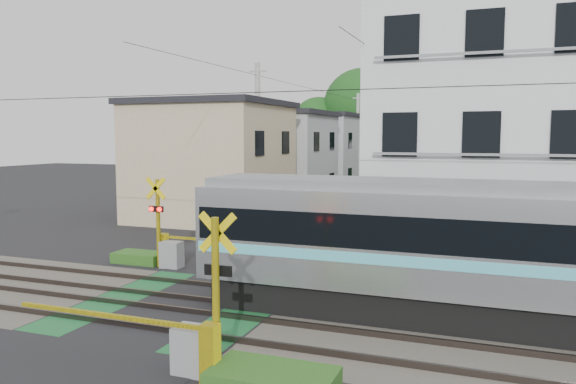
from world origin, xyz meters
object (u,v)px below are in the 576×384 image
at_px(crossing_signal_far, 170,247).
at_px(crossing_signal_near, 195,338).
at_px(commuter_train, 539,254).
at_px(pedestrian, 385,182).
at_px(apartment_block, 521,130).

bearing_deg(crossing_signal_far, crossing_signal_near, -54.71).
relative_size(commuter_train, crossing_signal_far, 3.44).
bearing_deg(pedestrian, commuter_train, 83.31).
bearing_deg(crossing_signal_far, pedestrian, 86.45).
xyz_separation_m(crossing_signal_far, apartment_block, (11.09, 5.84, 3.94)).
xyz_separation_m(apartment_block, pedestrian, (-9.28, 23.25, -3.91)).
xyz_separation_m(commuter_train, crossing_signal_far, (-11.28, 2.45, -1.08)).
height_order(commuter_train, pedestrian, commuter_train).
height_order(commuter_train, crossing_signal_far, commuter_train).
bearing_deg(pedestrian, crossing_signal_far, 63.04).
bearing_deg(apartment_block, crossing_signal_near, -114.22).
bearing_deg(crossing_signal_near, apartment_block, 65.78).
distance_m(crossing_signal_near, crossing_signal_far, 8.95).
distance_m(crossing_signal_near, pedestrian, 36.56).
xyz_separation_m(crossing_signal_near, apartment_block, (5.91, 13.15, 3.94)).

